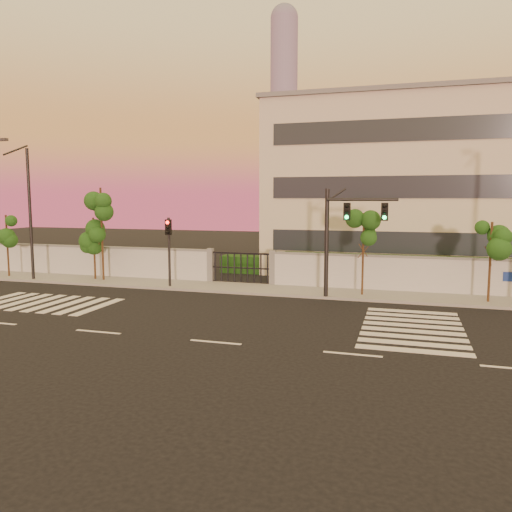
% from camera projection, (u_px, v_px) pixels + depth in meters
% --- Properties ---
extents(ground, '(120.00, 120.00, 0.00)m').
position_uv_depth(ground, '(216.00, 342.00, 18.42)').
color(ground, black).
rests_on(ground, ground).
extents(sidewalk, '(60.00, 3.00, 0.15)m').
position_uv_depth(sidewalk, '(283.00, 290.00, 28.40)').
color(sidewalk, gray).
rests_on(sidewalk, ground).
extents(perimeter_wall, '(60.00, 0.36, 2.20)m').
position_uv_depth(perimeter_wall, '(290.00, 270.00, 29.68)').
color(perimeter_wall, '#B7BABF').
rests_on(perimeter_wall, ground).
extents(hedge_row, '(41.00, 4.25, 1.80)m').
position_uv_depth(hedge_row, '(316.00, 268.00, 32.02)').
color(hedge_row, '#143610').
rests_on(hedge_row, ground).
extents(institutional_building, '(24.40, 12.40, 12.25)m').
position_uv_depth(institutional_building, '(441.00, 186.00, 36.07)').
color(institutional_building, beige).
rests_on(institutional_building, ground).
extents(distant_skyscraper, '(16.00, 16.00, 118.00)m').
position_uv_depth(distant_skyscraper, '(284.00, 102.00, 296.26)').
color(distant_skyscraper, slate).
rests_on(distant_skyscraper, ground).
extents(road_markings, '(57.00, 7.62, 0.02)m').
position_uv_depth(road_markings, '(213.00, 316.00, 22.44)').
color(road_markings, silver).
rests_on(road_markings, ground).
extents(street_tree_a, '(1.50, 1.20, 4.21)m').
position_uv_depth(street_tree_a, '(7.00, 232.00, 32.91)').
color(street_tree_a, '#382314').
rests_on(street_tree_a, ground).
extents(street_tree_b, '(1.54, 1.22, 4.07)m').
position_uv_depth(street_tree_b, '(94.00, 234.00, 31.74)').
color(street_tree_b, '#382314').
rests_on(street_tree_b, ground).
extents(street_tree_c, '(1.63, 1.30, 5.96)m').
position_uv_depth(street_tree_c, '(102.00, 213.00, 31.26)').
color(street_tree_c, '#382314').
rests_on(street_tree_c, ground).
extents(street_tree_d, '(1.37, 1.09, 4.53)m').
position_uv_depth(street_tree_d, '(364.00, 235.00, 26.48)').
color(street_tree_d, '#382314').
rests_on(street_tree_d, ground).
extents(street_tree_e, '(1.49, 1.19, 4.14)m').
position_uv_depth(street_tree_e, '(491.00, 244.00, 24.66)').
color(street_tree_e, '#382314').
rests_on(street_tree_e, ground).
extents(traffic_signal_main, '(3.66, 0.50, 5.79)m').
position_uv_depth(traffic_signal_main, '(341.00, 230.00, 25.71)').
color(traffic_signal_main, black).
rests_on(traffic_signal_main, ground).
extents(traffic_signal_secondary, '(0.33, 0.33, 4.18)m').
position_uv_depth(traffic_signal_secondary, '(169.00, 244.00, 29.13)').
color(traffic_signal_secondary, black).
rests_on(traffic_signal_secondary, ground).
extents(streetlight_west, '(0.53, 2.12, 8.80)m').
position_uv_depth(streetlight_west, '(28.00, 207.00, 31.34)').
color(streetlight_west, black).
rests_on(streetlight_west, ground).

